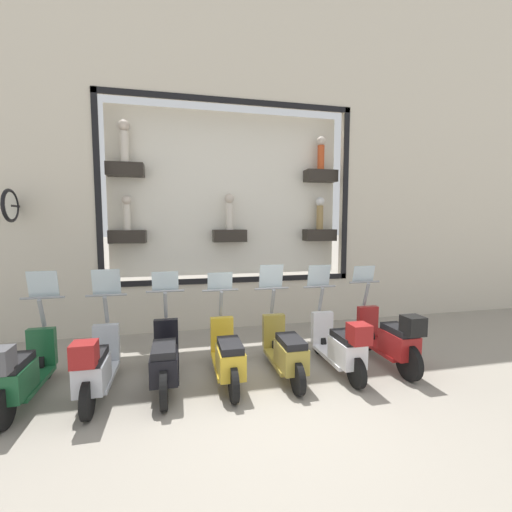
{
  "coord_description": "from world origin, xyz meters",
  "views": [
    {
      "loc": [
        -4.13,
        1.18,
        2.36
      ],
      "look_at": [
        2.18,
        -0.27,
        1.75
      ],
      "focal_mm": 24.0,
      "sensor_mm": 36.0,
      "label": 1
    }
  ],
  "objects_px": {
    "scooter_yellow_3": "(227,355)",
    "scooter_black_4": "(165,359)",
    "scooter_red_0": "(390,338)",
    "scooter_green_6": "(21,371)",
    "scooter_white_1": "(340,345)",
    "scooter_olive_2": "(285,350)",
    "scooter_silver_5": "(96,365)"
  },
  "relations": [
    {
      "from": "scooter_red_0",
      "to": "scooter_white_1",
      "type": "distance_m",
      "value": 0.89
    },
    {
      "from": "scooter_white_1",
      "to": "scooter_black_4",
      "type": "bearing_deg",
      "value": 88.5
    },
    {
      "from": "scooter_red_0",
      "to": "scooter_green_6",
      "type": "relative_size",
      "value": 1.01
    },
    {
      "from": "scooter_silver_5",
      "to": "scooter_green_6",
      "type": "height_order",
      "value": "scooter_green_6"
    },
    {
      "from": "scooter_red_0",
      "to": "scooter_green_6",
      "type": "xyz_separation_m",
      "value": [
        -0.01,
        5.36,
        -0.02
      ]
    },
    {
      "from": "scooter_black_4",
      "to": "scooter_silver_5",
      "type": "bearing_deg",
      "value": 94.15
    },
    {
      "from": "scooter_olive_2",
      "to": "scooter_black_4",
      "type": "height_order",
      "value": "scooter_olive_2"
    },
    {
      "from": "scooter_red_0",
      "to": "scooter_yellow_3",
      "type": "xyz_separation_m",
      "value": [
        0.05,
        2.68,
        -0.06
      ]
    },
    {
      "from": "scooter_white_1",
      "to": "scooter_olive_2",
      "type": "height_order",
      "value": "scooter_olive_2"
    },
    {
      "from": "scooter_olive_2",
      "to": "scooter_green_6",
      "type": "relative_size",
      "value": 1.0
    },
    {
      "from": "scooter_olive_2",
      "to": "scooter_yellow_3",
      "type": "height_order",
      "value": "scooter_olive_2"
    },
    {
      "from": "scooter_black_4",
      "to": "scooter_green_6",
      "type": "relative_size",
      "value": 1.01
    },
    {
      "from": "scooter_yellow_3",
      "to": "scooter_green_6",
      "type": "xyz_separation_m",
      "value": [
        -0.06,
        2.68,
        0.05
      ]
    },
    {
      "from": "scooter_black_4",
      "to": "scooter_green_6",
      "type": "height_order",
      "value": "scooter_green_6"
    },
    {
      "from": "scooter_yellow_3",
      "to": "scooter_black_4",
      "type": "height_order",
      "value": "scooter_black_4"
    },
    {
      "from": "scooter_olive_2",
      "to": "scooter_yellow_3",
      "type": "xyz_separation_m",
      "value": [
        -0.0,
        0.89,
        0.0
      ]
    },
    {
      "from": "scooter_white_1",
      "to": "scooter_olive_2",
      "type": "bearing_deg",
      "value": 85.72
    },
    {
      "from": "scooter_yellow_3",
      "to": "scooter_green_6",
      "type": "relative_size",
      "value": 1.0
    },
    {
      "from": "scooter_olive_2",
      "to": "scooter_green_6",
      "type": "distance_m",
      "value": 3.57
    },
    {
      "from": "scooter_white_1",
      "to": "scooter_black_4",
      "type": "height_order",
      "value": "scooter_white_1"
    },
    {
      "from": "scooter_olive_2",
      "to": "scooter_white_1",
      "type": "bearing_deg",
      "value": -94.28
    },
    {
      "from": "scooter_silver_5",
      "to": "scooter_green_6",
      "type": "relative_size",
      "value": 1.0
    },
    {
      "from": "scooter_olive_2",
      "to": "scooter_black_4",
      "type": "xyz_separation_m",
      "value": [
        0.0,
        1.79,
        0.02
      ]
    },
    {
      "from": "scooter_black_4",
      "to": "scooter_silver_5",
      "type": "height_order",
      "value": "scooter_silver_5"
    },
    {
      "from": "scooter_green_6",
      "to": "scooter_yellow_3",
      "type": "bearing_deg",
      "value": -88.74
    },
    {
      "from": "scooter_red_0",
      "to": "scooter_green_6",
      "type": "distance_m",
      "value": 5.36
    },
    {
      "from": "scooter_black_4",
      "to": "scooter_white_1",
      "type": "bearing_deg",
      "value": -91.5
    },
    {
      "from": "scooter_black_4",
      "to": "scooter_red_0",
      "type": "bearing_deg",
      "value": -90.89
    },
    {
      "from": "scooter_yellow_3",
      "to": "scooter_red_0",
      "type": "bearing_deg",
      "value": -91.08
    },
    {
      "from": "scooter_white_1",
      "to": "scooter_green_6",
      "type": "height_order",
      "value": "scooter_green_6"
    },
    {
      "from": "scooter_red_0",
      "to": "scooter_white_1",
      "type": "xyz_separation_m",
      "value": [
        -0.01,
        0.89,
        -0.03
      ]
    },
    {
      "from": "scooter_olive_2",
      "to": "scooter_silver_5",
      "type": "height_order",
      "value": "scooter_silver_5"
    }
  ]
}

